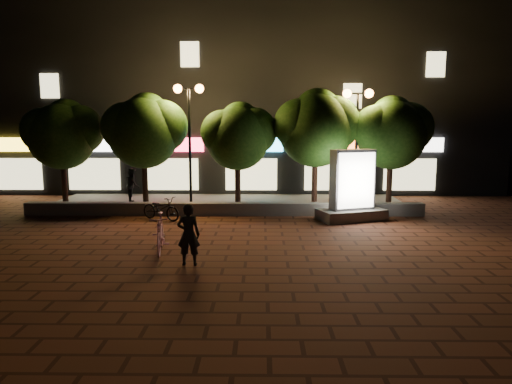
{
  "coord_description": "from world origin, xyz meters",
  "views": [
    {
      "loc": [
        1.55,
        -13.96,
        3.65
      ],
      "look_at": [
        1.34,
        1.5,
        1.32
      ],
      "focal_mm": 31.89,
      "sensor_mm": 36.0,
      "label": 1
    }
  ],
  "objects_px": {
    "tree_left": "(145,128)",
    "tree_right": "(317,126)",
    "tree_far_left": "(63,132)",
    "tree_far_right": "(392,130)",
    "rider": "(189,234)",
    "ad_kiosk": "(352,192)",
    "street_lamp_left": "(189,114)",
    "tree_mid": "(239,134)",
    "scooter_pink": "(160,233)",
    "pedestrian": "(133,185)",
    "street_lamp_right": "(357,118)",
    "scooter_parked": "(161,208)"
  },
  "relations": [
    {
      "from": "tree_far_left",
      "to": "tree_left",
      "type": "distance_m",
      "value": 3.51
    },
    {
      "from": "rider",
      "to": "tree_mid",
      "type": "bearing_deg",
      "value": -94.89
    },
    {
      "from": "street_lamp_left",
      "to": "scooter_pink",
      "type": "xyz_separation_m",
      "value": [
        0.14,
        -6.55,
        -3.47
      ]
    },
    {
      "from": "ad_kiosk",
      "to": "tree_mid",
      "type": "bearing_deg",
      "value": 152.26
    },
    {
      "from": "street_lamp_right",
      "to": "pedestrian",
      "type": "xyz_separation_m",
      "value": [
        -9.87,
        1.31,
        -3.03
      ]
    },
    {
      "from": "street_lamp_right",
      "to": "scooter_pink",
      "type": "height_order",
      "value": "street_lamp_right"
    },
    {
      "from": "street_lamp_left",
      "to": "tree_right",
      "type": "bearing_deg",
      "value": 2.81
    },
    {
      "from": "scooter_pink",
      "to": "tree_right",
      "type": "bearing_deg",
      "value": 44.23
    },
    {
      "from": "tree_far_left",
      "to": "scooter_parked",
      "type": "distance_m",
      "value": 5.97
    },
    {
      "from": "tree_right",
      "to": "street_lamp_left",
      "type": "distance_m",
      "value": 5.38
    },
    {
      "from": "tree_mid",
      "to": "scooter_pink",
      "type": "height_order",
      "value": "tree_mid"
    },
    {
      "from": "tree_left",
      "to": "ad_kiosk",
      "type": "xyz_separation_m",
      "value": [
        8.41,
        -2.32,
        -2.36
      ]
    },
    {
      "from": "tree_mid",
      "to": "street_lamp_right",
      "type": "relative_size",
      "value": 0.9
    },
    {
      "from": "tree_far_left",
      "to": "tree_right",
      "type": "xyz_separation_m",
      "value": [
        10.8,
        0.0,
        0.27
      ]
    },
    {
      "from": "tree_far_right",
      "to": "scooter_pink",
      "type": "xyz_separation_m",
      "value": [
        -8.41,
        -6.81,
        -2.81
      ]
    },
    {
      "from": "rider",
      "to": "tree_far_right",
      "type": "bearing_deg",
      "value": -131.25
    },
    {
      "from": "street_lamp_right",
      "to": "scooter_parked",
      "type": "distance_m",
      "value": 8.81
    },
    {
      "from": "street_lamp_left",
      "to": "pedestrian",
      "type": "height_order",
      "value": "street_lamp_left"
    },
    {
      "from": "tree_far_left",
      "to": "scooter_pink",
      "type": "xyz_separation_m",
      "value": [
        5.59,
        -6.81,
        -2.74
      ]
    },
    {
      "from": "street_lamp_right",
      "to": "street_lamp_left",
      "type": "bearing_deg",
      "value": 180.0
    },
    {
      "from": "street_lamp_right",
      "to": "tree_mid",
      "type": "bearing_deg",
      "value": 176.96
    },
    {
      "from": "tree_left",
      "to": "scooter_parked",
      "type": "distance_m",
      "value": 4.04
    },
    {
      "from": "tree_right",
      "to": "scooter_pink",
      "type": "xyz_separation_m",
      "value": [
        -5.21,
        -6.81,
        -3.01
      ]
    },
    {
      "from": "tree_left",
      "to": "scooter_parked",
      "type": "height_order",
      "value": "tree_left"
    },
    {
      "from": "tree_left",
      "to": "tree_right",
      "type": "bearing_deg",
      "value": 0.0
    },
    {
      "from": "tree_far_left",
      "to": "ad_kiosk",
      "type": "xyz_separation_m",
      "value": [
        11.91,
        -2.32,
        -2.21
      ]
    },
    {
      "from": "tree_left",
      "to": "tree_mid",
      "type": "distance_m",
      "value": 4.0
    },
    {
      "from": "tree_far_right",
      "to": "pedestrian",
      "type": "bearing_deg",
      "value": 174.77
    },
    {
      "from": "pedestrian",
      "to": "tree_far_right",
      "type": "bearing_deg",
      "value": -114.53
    },
    {
      "from": "tree_right",
      "to": "scooter_pink",
      "type": "height_order",
      "value": "tree_right"
    },
    {
      "from": "tree_right",
      "to": "pedestrian",
      "type": "relative_size",
      "value": 3.24
    },
    {
      "from": "tree_far_left",
      "to": "tree_far_right",
      "type": "bearing_deg",
      "value": 0.0
    },
    {
      "from": "tree_far_right",
      "to": "ad_kiosk",
      "type": "xyz_separation_m",
      "value": [
        -2.09,
        -2.32,
        -2.28
      ]
    },
    {
      "from": "tree_left",
      "to": "pedestrian",
      "type": "xyz_separation_m",
      "value": [
        -0.92,
        1.05,
        -2.58
      ]
    },
    {
      "from": "scooter_pink",
      "to": "pedestrian",
      "type": "height_order",
      "value": "pedestrian"
    },
    {
      "from": "tree_left",
      "to": "tree_far_left",
      "type": "bearing_deg",
      "value": -180.0
    },
    {
      "from": "ad_kiosk",
      "to": "rider",
      "type": "relative_size",
      "value": 1.7
    },
    {
      "from": "tree_left",
      "to": "street_lamp_right",
      "type": "distance_m",
      "value": 8.96
    },
    {
      "from": "tree_mid",
      "to": "scooter_pink",
      "type": "relative_size",
      "value": 2.43
    },
    {
      "from": "tree_left",
      "to": "street_lamp_left",
      "type": "xyz_separation_m",
      "value": [
        1.95,
        -0.26,
        0.58
      ]
    },
    {
      "from": "ad_kiosk",
      "to": "pedestrian",
      "type": "relative_size",
      "value": 1.76
    },
    {
      "from": "tree_left",
      "to": "tree_right",
      "type": "height_order",
      "value": "tree_right"
    },
    {
      "from": "tree_right",
      "to": "tree_mid",
      "type": "bearing_deg",
      "value": -180.0
    },
    {
      "from": "tree_left",
      "to": "street_lamp_left",
      "type": "distance_m",
      "value": 2.05
    },
    {
      "from": "tree_far_right",
      "to": "tree_far_left",
      "type": "bearing_deg",
      "value": -180.0
    },
    {
      "from": "tree_mid",
      "to": "rider",
      "type": "distance_m",
      "value": 8.4
    },
    {
      "from": "tree_left",
      "to": "tree_mid",
      "type": "xyz_separation_m",
      "value": [
        4.0,
        -0.0,
        -0.23
      ]
    },
    {
      "from": "tree_mid",
      "to": "tree_left",
      "type": "bearing_deg",
      "value": 180.0
    },
    {
      "from": "tree_far_right",
      "to": "rider",
      "type": "distance_m",
      "value": 11.2
    },
    {
      "from": "tree_right",
      "to": "street_lamp_right",
      "type": "height_order",
      "value": "tree_right"
    }
  ]
}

